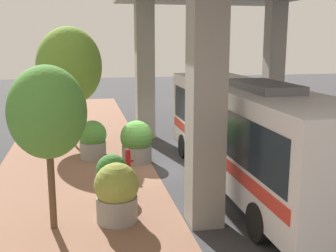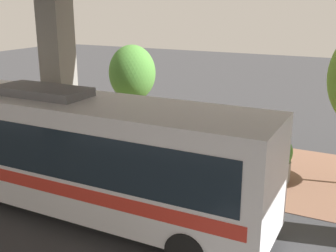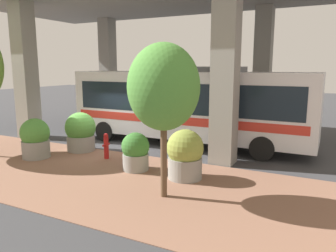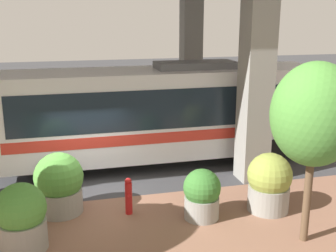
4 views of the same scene
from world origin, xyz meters
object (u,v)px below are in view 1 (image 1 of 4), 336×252
at_px(street_tree_near, 47,113).
at_px(street_tree_far, 69,66).
at_px(planter_extra, 137,142).
at_px(bus, 248,130).
at_px(fire_hydrant, 128,163).
at_px(planter_middle, 117,193).
at_px(planter_back, 112,176).
at_px(planter_front, 93,140).

relative_size(street_tree_near, street_tree_far, 0.78).
bearing_deg(planter_extra, street_tree_far, 125.62).
xyz_separation_m(bus, street_tree_near, (-6.28, -1.96, 1.14)).
distance_m(fire_hydrant, planter_middle, 3.91).
bearing_deg(planter_middle, street_tree_far, 98.21).
relative_size(planter_back, street_tree_far, 0.25).
xyz_separation_m(fire_hydrant, street_tree_near, (-2.45, -3.92, 2.62)).
bearing_deg(street_tree_near, planter_back, 49.90).
distance_m(planter_back, street_tree_near, 3.64).
distance_m(planter_middle, street_tree_far, 9.90).
relative_size(fire_hydrant, planter_middle, 0.63).
height_order(planter_extra, street_tree_far, street_tree_far).
xyz_separation_m(fire_hydrant, planter_front, (-1.19, 2.68, 0.28)).
height_order(bus, planter_extra, bus).
distance_m(planter_front, planter_middle, 6.52).
bearing_deg(street_tree_far, street_tree_near, -92.18).
distance_m(planter_middle, street_tree_near, 2.89).
xyz_separation_m(fire_hydrant, street_tree_far, (-2.09, 5.53, 3.21)).
relative_size(bus, fire_hydrant, 10.78).
bearing_deg(planter_extra, planter_front, 154.16).
xyz_separation_m(street_tree_near, street_tree_far, (0.36, 9.45, 0.59)).
bearing_deg(planter_extra, fire_hydrant, -107.31).
distance_m(fire_hydrant, street_tree_far, 6.72).
bearing_deg(planter_front, planter_back, -84.15).
distance_m(bus, street_tree_far, 9.70).
bearing_deg(planter_back, fire_hydrant, 68.94).
bearing_deg(fire_hydrant, street_tree_near, -121.96).
relative_size(planter_middle, street_tree_far, 0.30).
relative_size(planter_front, street_tree_far, 0.30).
bearing_deg(bus, planter_middle, -157.73).
bearing_deg(street_tree_near, bus, 17.31).
height_order(planter_middle, street_tree_near, street_tree_near).
bearing_deg(planter_front, street_tree_near, -100.81).
bearing_deg(planter_front, bus, -42.75).
relative_size(planter_extra, street_tree_near, 0.40).
distance_m(planter_front, planter_extra, 1.95).
bearing_deg(street_tree_far, planter_back, -79.55).
distance_m(bus, planter_front, 6.94).
height_order(planter_back, street_tree_far, street_tree_far).
bearing_deg(planter_back, planter_front, 95.85).
height_order(planter_back, street_tree_near, street_tree_near).
height_order(planter_front, planter_middle, planter_middle).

